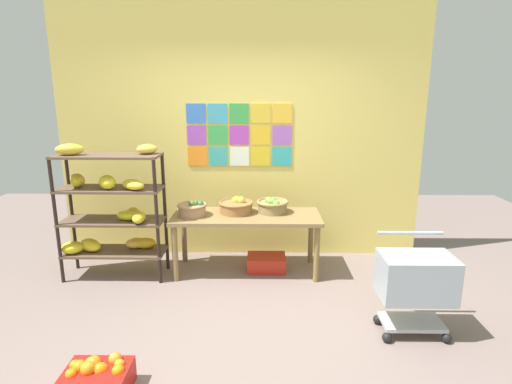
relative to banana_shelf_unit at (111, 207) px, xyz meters
The scene contains 10 objects.
ground 1.92m from the banana_shelf_unit, 40.64° to the right, with size 9.63×9.63×0.00m, color #776560.
back_wall_with_art 1.66m from the banana_shelf_unit, 27.71° to the left, with size 4.28×0.07×2.98m.
banana_shelf_unit is the anchor object (origin of this frame).
display_table 1.44m from the banana_shelf_unit, ahead, with size 1.61×0.63×0.66m.
fruit_basket_centre 1.32m from the banana_shelf_unit, ahead, with size 0.38×0.38×0.18m.
fruit_basket_right 0.85m from the banana_shelf_unit, ahead, with size 0.32×0.32×0.17m.
fruit_basket_back_left 1.72m from the banana_shelf_unit, ahead, with size 0.35×0.35×0.18m.
produce_crate_under_table 1.79m from the banana_shelf_unit, ahead, with size 0.43×0.31×0.16m, color red.
orange_crate_foreground 1.98m from the banana_shelf_unit, 74.51° to the right, with size 0.42×0.32×0.24m.
shopping_cart 3.04m from the banana_shelf_unit, 20.53° to the right, with size 0.58×0.41×0.82m.
Camera 1 is at (0.25, -2.94, 1.94)m, focal length 28.43 mm.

